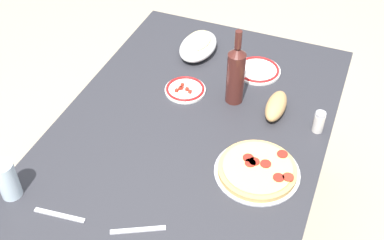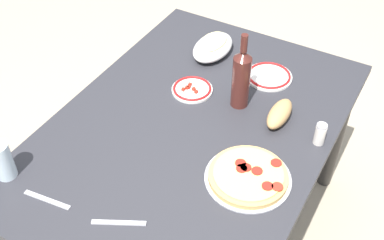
{
  "view_description": "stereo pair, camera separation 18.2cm",
  "coord_description": "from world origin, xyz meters",
  "px_view_note": "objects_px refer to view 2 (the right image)",
  "views": [
    {
      "loc": [
        -1.24,
        -0.5,
        2.0
      ],
      "look_at": [
        0.0,
        0.0,
        0.76
      ],
      "focal_mm": 46.18,
      "sensor_mm": 36.0,
      "label": 1
    },
    {
      "loc": [
        -1.17,
        -0.66,
        2.0
      ],
      "look_at": [
        0.0,
        0.0,
        0.76
      ],
      "focal_mm": 46.18,
      "sensor_mm": 36.0,
      "label": 2
    }
  ],
  "objects_px": {
    "dining_table": "(192,146)",
    "side_plate_near": "(269,76)",
    "pepperoni_pizza": "(248,176)",
    "baked_pasta_dish": "(213,46)",
    "bread_loaf": "(279,114)",
    "spice_shaker": "(320,134)",
    "water_glass": "(3,161)",
    "side_plate_far": "(192,89)",
    "wine_bottle": "(241,78)"
  },
  "relations": [
    {
      "from": "dining_table",
      "to": "side_plate_near",
      "type": "xyz_separation_m",
      "value": [
        0.41,
        -0.13,
        0.11
      ]
    },
    {
      "from": "pepperoni_pizza",
      "to": "baked_pasta_dish",
      "type": "distance_m",
      "value": 0.73
    },
    {
      "from": "bread_loaf",
      "to": "spice_shaker",
      "type": "relative_size",
      "value": 2.01
    },
    {
      "from": "water_glass",
      "to": "side_plate_near",
      "type": "distance_m",
      "value": 1.09
    },
    {
      "from": "side_plate_far",
      "to": "wine_bottle",
      "type": "bearing_deg",
      "value": -83.92
    },
    {
      "from": "side_plate_far",
      "to": "spice_shaker",
      "type": "xyz_separation_m",
      "value": [
        -0.03,
        -0.54,
        0.03
      ]
    },
    {
      "from": "water_glass",
      "to": "spice_shaker",
      "type": "relative_size",
      "value": 1.61
    },
    {
      "from": "water_glass",
      "to": "bread_loaf",
      "type": "distance_m",
      "value": 0.99
    },
    {
      "from": "pepperoni_pizza",
      "to": "spice_shaker",
      "type": "relative_size",
      "value": 3.36
    },
    {
      "from": "dining_table",
      "to": "baked_pasta_dish",
      "type": "bearing_deg",
      "value": 18.43
    },
    {
      "from": "dining_table",
      "to": "baked_pasta_dish",
      "type": "distance_m",
      "value": 0.5
    },
    {
      "from": "dining_table",
      "to": "pepperoni_pizza",
      "type": "distance_m",
      "value": 0.34
    },
    {
      "from": "side_plate_near",
      "to": "spice_shaker",
      "type": "bearing_deg",
      "value": -130.98
    },
    {
      "from": "spice_shaker",
      "to": "pepperoni_pizza",
      "type": "bearing_deg",
      "value": 152.17
    },
    {
      "from": "side_plate_far",
      "to": "bread_loaf",
      "type": "height_order",
      "value": "bread_loaf"
    },
    {
      "from": "pepperoni_pizza",
      "to": "side_plate_far",
      "type": "distance_m",
      "value": 0.5
    },
    {
      "from": "wine_bottle",
      "to": "baked_pasta_dish",
      "type": "bearing_deg",
      "value": 44.95
    },
    {
      "from": "baked_pasta_dish",
      "to": "water_glass",
      "type": "relative_size",
      "value": 1.72
    },
    {
      "from": "dining_table",
      "to": "wine_bottle",
      "type": "xyz_separation_m",
      "value": [
        0.2,
        -0.1,
        0.24
      ]
    },
    {
      "from": "baked_pasta_dish",
      "to": "wine_bottle",
      "type": "height_order",
      "value": "wine_bottle"
    },
    {
      "from": "baked_pasta_dish",
      "to": "side_plate_far",
      "type": "height_order",
      "value": "baked_pasta_dish"
    },
    {
      "from": "dining_table",
      "to": "water_glass",
      "type": "distance_m",
      "value": 0.69
    },
    {
      "from": "water_glass",
      "to": "baked_pasta_dish",
      "type": "bearing_deg",
      "value": -15.84
    },
    {
      "from": "wine_bottle",
      "to": "side_plate_near",
      "type": "relative_size",
      "value": 1.64
    },
    {
      "from": "water_glass",
      "to": "pepperoni_pizza",
      "type": "bearing_deg",
      "value": -61.79
    },
    {
      "from": "dining_table",
      "to": "baked_pasta_dish",
      "type": "relative_size",
      "value": 5.89
    },
    {
      "from": "pepperoni_pizza",
      "to": "side_plate_far",
      "type": "bearing_deg",
      "value": 51.44
    },
    {
      "from": "wine_bottle",
      "to": "bread_loaf",
      "type": "distance_m",
      "value": 0.2
    },
    {
      "from": "dining_table",
      "to": "side_plate_far",
      "type": "bearing_deg",
      "value": 29.4
    },
    {
      "from": "water_glass",
      "to": "bread_loaf",
      "type": "xyz_separation_m",
      "value": [
        0.7,
        -0.69,
        -0.04
      ]
    },
    {
      "from": "side_plate_near",
      "to": "spice_shaker",
      "type": "xyz_separation_m",
      "value": [
        -0.26,
        -0.3,
        0.03
      ]
    },
    {
      "from": "dining_table",
      "to": "spice_shaker",
      "type": "xyz_separation_m",
      "value": [
        0.15,
        -0.44,
        0.15
      ]
    },
    {
      "from": "water_glass",
      "to": "dining_table",
      "type": "bearing_deg",
      "value": -39.41
    },
    {
      "from": "dining_table",
      "to": "bread_loaf",
      "type": "bearing_deg",
      "value": -55.1
    },
    {
      "from": "spice_shaker",
      "to": "bread_loaf",
      "type": "bearing_deg",
      "value": 76.93
    },
    {
      "from": "side_plate_far",
      "to": "bread_loaf",
      "type": "xyz_separation_m",
      "value": [
        0.01,
        -0.37,
        0.02
      ]
    },
    {
      "from": "water_glass",
      "to": "bread_loaf",
      "type": "bearing_deg",
      "value": -44.57
    },
    {
      "from": "wine_bottle",
      "to": "side_plate_near",
      "type": "distance_m",
      "value": 0.25
    },
    {
      "from": "side_plate_near",
      "to": "side_plate_far",
      "type": "bearing_deg",
      "value": 134.65
    },
    {
      "from": "pepperoni_pizza",
      "to": "spice_shaker",
      "type": "height_order",
      "value": "spice_shaker"
    },
    {
      "from": "side_plate_near",
      "to": "dining_table",
      "type": "bearing_deg",
      "value": 161.96
    },
    {
      "from": "water_glass",
      "to": "spice_shaker",
      "type": "bearing_deg",
      "value": -52.4
    },
    {
      "from": "water_glass",
      "to": "wine_bottle",
      "type": "bearing_deg",
      "value": -36.05
    },
    {
      "from": "water_glass",
      "to": "side_plate_near",
      "type": "bearing_deg",
      "value": -31.01
    },
    {
      "from": "water_glass",
      "to": "side_plate_far",
      "type": "xyz_separation_m",
      "value": [
        0.7,
        -0.32,
        -0.06
      ]
    },
    {
      "from": "bread_loaf",
      "to": "baked_pasta_dish",
      "type": "bearing_deg",
      "value": 58.04
    },
    {
      "from": "baked_pasta_dish",
      "to": "spice_shaker",
      "type": "distance_m",
      "value": 0.66
    },
    {
      "from": "wine_bottle",
      "to": "bread_loaf",
      "type": "relative_size",
      "value": 1.82
    },
    {
      "from": "dining_table",
      "to": "pepperoni_pizza",
      "type": "height_order",
      "value": "pepperoni_pizza"
    },
    {
      "from": "side_plate_far",
      "to": "spice_shaker",
      "type": "relative_size",
      "value": 1.9
    }
  ]
}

